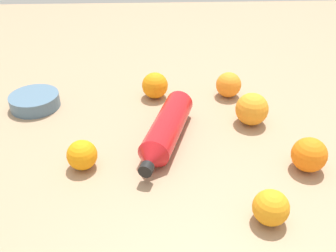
{
  "coord_description": "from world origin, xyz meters",
  "views": [
    {
      "loc": [
        -0.01,
        0.67,
        0.5
      ],
      "look_at": [
        -0.04,
        -0.04,
        0.03
      ],
      "focal_mm": 39.51,
      "sensor_mm": 36.0,
      "label": 1
    }
  ],
  "objects_px": {
    "orange_4": "(155,85)",
    "orange_2": "(309,155)",
    "orange_5": "(252,109)",
    "ceramic_bowl": "(35,101)",
    "orange_3": "(229,85)",
    "water_bottle": "(166,131)",
    "orange_0": "(82,155)",
    "orange_1": "(271,208)"
  },
  "relations": [
    {
      "from": "orange_1",
      "to": "orange_4",
      "type": "xyz_separation_m",
      "value": [
        0.19,
        -0.46,
        0.0
      ]
    },
    {
      "from": "orange_4",
      "to": "ceramic_bowl",
      "type": "height_order",
      "value": "orange_4"
    },
    {
      "from": "orange_0",
      "to": "orange_3",
      "type": "height_order",
      "value": "orange_3"
    },
    {
      "from": "orange_3",
      "to": "ceramic_bowl",
      "type": "distance_m",
      "value": 0.52
    },
    {
      "from": "orange_2",
      "to": "orange_4",
      "type": "bearing_deg",
      "value": -46.0
    },
    {
      "from": "orange_2",
      "to": "orange_4",
      "type": "xyz_separation_m",
      "value": [
        0.31,
        -0.32,
        -0.0
      ]
    },
    {
      "from": "water_bottle",
      "to": "ceramic_bowl",
      "type": "xyz_separation_m",
      "value": [
        0.34,
        -0.18,
        -0.02
      ]
    },
    {
      "from": "orange_0",
      "to": "orange_3",
      "type": "distance_m",
      "value": 0.46
    },
    {
      "from": "orange_2",
      "to": "orange_0",
      "type": "bearing_deg",
      "value": -3.08
    },
    {
      "from": "water_bottle",
      "to": "ceramic_bowl",
      "type": "height_order",
      "value": "water_bottle"
    },
    {
      "from": "orange_4",
      "to": "orange_5",
      "type": "bearing_deg",
      "value": 148.52
    },
    {
      "from": "orange_0",
      "to": "orange_5",
      "type": "distance_m",
      "value": 0.42
    },
    {
      "from": "ceramic_bowl",
      "to": "orange_3",
      "type": "bearing_deg",
      "value": -175.84
    },
    {
      "from": "orange_1",
      "to": "orange_5",
      "type": "height_order",
      "value": "orange_5"
    },
    {
      "from": "water_bottle",
      "to": "orange_4",
      "type": "height_order",
      "value": "orange_4"
    },
    {
      "from": "orange_1",
      "to": "orange_5",
      "type": "relative_size",
      "value": 0.8
    },
    {
      "from": "water_bottle",
      "to": "orange_5",
      "type": "xyz_separation_m",
      "value": [
        -0.21,
        -0.08,
        0.01
      ]
    },
    {
      "from": "water_bottle",
      "to": "orange_2",
      "type": "distance_m",
      "value": 0.31
    },
    {
      "from": "orange_1",
      "to": "ceramic_bowl",
      "type": "height_order",
      "value": "orange_1"
    },
    {
      "from": "ceramic_bowl",
      "to": "orange_2",
      "type": "bearing_deg",
      "value": 155.92
    },
    {
      "from": "orange_3",
      "to": "ceramic_bowl",
      "type": "height_order",
      "value": "orange_3"
    },
    {
      "from": "orange_3",
      "to": "orange_5",
      "type": "xyz_separation_m",
      "value": [
        -0.03,
        0.14,
        0.01
      ]
    },
    {
      "from": "orange_2",
      "to": "orange_3",
      "type": "xyz_separation_m",
      "value": [
        0.11,
        -0.32,
        -0.0
      ]
    },
    {
      "from": "orange_1",
      "to": "ceramic_bowl",
      "type": "bearing_deg",
      "value": -39.28
    },
    {
      "from": "water_bottle",
      "to": "orange_2",
      "type": "height_order",
      "value": "orange_2"
    },
    {
      "from": "water_bottle",
      "to": "orange_1",
      "type": "relative_size",
      "value": 4.38
    },
    {
      "from": "orange_2",
      "to": "orange_4",
      "type": "distance_m",
      "value": 0.45
    },
    {
      "from": "orange_2",
      "to": "orange_3",
      "type": "distance_m",
      "value": 0.34
    },
    {
      "from": "orange_4",
      "to": "orange_2",
      "type": "bearing_deg",
      "value": 134.0
    },
    {
      "from": "orange_5",
      "to": "ceramic_bowl",
      "type": "xyz_separation_m",
      "value": [
        0.55,
        -0.1,
        -0.02
      ]
    },
    {
      "from": "orange_4",
      "to": "orange_5",
      "type": "distance_m",
      "value": 0.27
    },
    {
      "from": "orange_4",
      "to": "orange_5",
      "type": "height_order",
      "value": "orange_5"
    },
    {
      "from": "orange_1",
      "to": "orange_2",
      "type": "height_order",
      "value": "orange_2"
    },
    {
      "from": "orange_2",
      "to": "orange_3",
      "type": "height_order",
      "value": "orange_2"
    },
    {
      "from": "ceramic_bowl",
      "to": "water_bottle",
      "type": "bearing_deg",
      "value": 152.28
    },
    {
      "from": "orange_0",
      "to": "orange_1",
      "type": "distance_m",
      "value": 0.38
    },
    {
      "from": "orange_0",
      "to": "orange_5",
      "type": "height_order",
      "value": "orange_5"
    },
    {
      "from": "orange_4",
      "to": "orange_5",
      "type": "relative_size",
      "value": 0.89
    },
    {
      "from": "orange_5",
      "to": "orange_0",
      "type": "bearing_deg",
      "value": 21.56
    },
    {
      "from": "water_bottle",
      "to": "orange_0",
      "type": "relative_size",
      "value": 4.44
    },
    {
      "from": "water_bottle",
      "to": "orange_0",
      "type": "xyz_separation_m",
      "value": [
        0.18,
        0.08,
        -0.0
      ]
    },
    {
      "from": "orange_0",
      "to": "ceramic_bowl",
      "type": "bearing_deg",
      "value": -57.35
    }
  ]
}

